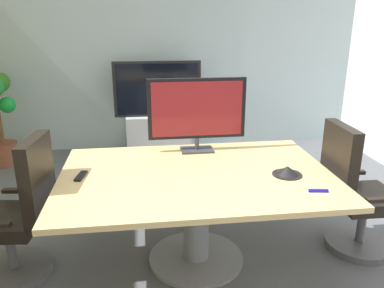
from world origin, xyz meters
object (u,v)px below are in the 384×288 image
conference_table (196,194)px  office_chair_left (19,221)px  wall_display_unit (158,123)px  office_chair_right (354,199)px  tv_monitor (197,111)px  remote_control (81,176)px  conference_phone (287,171)px

conference_table → office_chair_left: 1.32m
wall_display_unit → office_chair_right: bearing=-60.9°
tv_monitor → remote_control: (-0.93, -0.48, -0.35)m
conference_table → office_chair_left: office_chair_left is taller
tv_monitor → remote_control: 1.10m
office_chair_right → tv_monitor: size_ratio=1.30×
office_chair_right → office_chair_left: bearing=91.1°
conference_table → office_chair_left: bearing=-179.5°
office_chair_right → remote_control: office_chair_right is taller
conference_table → conference_phone: bearing=-10.3°
wall_display_unit → conference_phone: bearing=-73.3°
tv_monitor → wall_display_unit: bearing=96.5°
tv_monitor → wall_display_unit: size_ratio=0.64×
conference_phone → office_chair_left: bearing=176.8°
office_chair_left → tv_monitor: tv_monitor is taller
wall_display_unit → remote_control: 2.72m
conference_phone → office_chair_right: bearing=10.4°
office_chair_left → conference_phone: bearing=92.9°
wall_display_unit → tv_monitor: bearing=-83.5°
conference_table → remote_control: size_ratio=11.98×
remote_control → conference_table: bearing=7.7°
office_chair_left → conference_table: bearing=96.6°
wall_display_unit → remote_control: wall_display_unit is taller
conference_table → remote_control: remote_control is taller
conference_table → tv_monitor: (0.08, 0.52, 0.53)m
office_chair_left → remote_control: 0.56m
conference_table → tv_monitor: 0.74m
office_chair_left → remote_control: (0.46, 0.05, 0.31)m
conference_table → wall_display_unit: 2.66m
conference_phone → remote_control: (-1.52, 0.16, -0.02)m
wall_display_unit → remote_control: bearing=-104.7°
office_chair_left → wall_display_unit: size_ratio=0.83×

